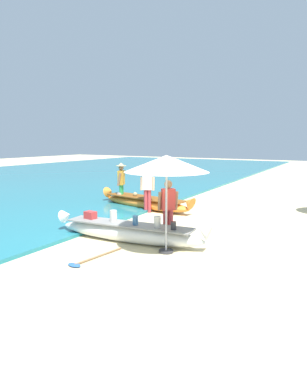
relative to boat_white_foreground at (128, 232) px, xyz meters
The scene contains 9 objects.
ground_plane 1.46m from the boat_white_foreground, 77.11° to the left, with size 80.00×80.00×0.00m, color beige.
sea 16.45m from the boat_white_foreground, 145.16° to the left, with size 24.00×56.00×0.10m, color teal.
boat_white_foreground is the anchor object (origin of this frame).
boat_orange_midground 4.52m from the boat_white_foreground, 115.84° to the left, with size 4.62×1.47×0.78m.
person_vendor_hatted 3.90m from the boat_white_foreground, 113.47° to the left, with size 0.58×0.44×1.78m.
person_tourist_customer 1.28m from the boat_white_foreground, 35.71° to the left, with size 0.55×0.50×1.68m.
person_vendor_assistant 5.36m from the boat_white_foreground, 127.63° to the left, with size 0.44×0.59×1.81m.
patio_umbrella_large 2.32m from the boat_white_foreground, 11.53° to the right, with size 2.05×2.05×2.40m.
paddle 1.66m from the boat_white_foreground, 87.95° to the right, with size 0.41×1.60×0.05m.
Camera 1 is at (4.80, -8.81, 2.76)m, focal length 31.78 mm.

